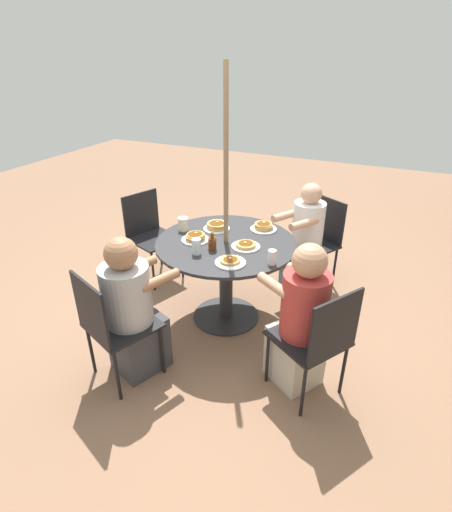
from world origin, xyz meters
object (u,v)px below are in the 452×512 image
at_px(pancake_plate_a, 230,262).
at_px(syrup_bottle, 212,243).
at_px(drinking_glass_a, 196,246).
at_px(patio_chair_north, 318,337).
at_px(patio_chair_west, 110,322).
at_px(diner_east, 305,241).
at_px(drinking_glass_b, 272,257).
at_px(patio_chair_east, 317,237).
at_px(diner_north, 300,322).
at_px(pancake_plate_c, 263,227).
at_px(pancake_plate_b, 246,246).
at_px(patio_table, 226,259).
at_px(coffee_cup, 183,224).
at_px(pancake_plate_d, 217,226).
at_px(diner_west, 132,313).
at_px(pancake_plate_e, 195,238).
at_px(patio_chair_south, 149,231).

height_order(pancake_plate_a, syrup_bottle, syrup_bottle).
height_order(syrup_bottle, drinking_glass_a, syrup_bottle).
distance_m(patio_chair_north, patio_chair_west, 1.41).
distance_m(diner_east, drinking_glass_b, 1.06).
bearing_deg(patio_chair_east, patio_chair_north, 134.22).
relative_size(diner_north, pancake_plate_c, 4.82).
xyz_separation_m(pancake_plate_a, pancake_plate_b, (-0.29, 0.00, 0.00)).
bearing_deg(drinking_glass_b, patio_table, -114.19).
distance_m(patio_chair_north, pancake_plate_c, 1.23).
relative_size(coffee_cup, drinking_glass_b, 1.03).
bearing_deg(syrup_bottle, pancake_plate_d, -159.30).
relative_size(patio_chair_east, drinking_glass_b, 7.87).
xyz_separation_m(patio_chair_east, pancake_plate_a, (1.28, -0.39, 0.26)).
relative_size(diner_west, pancake_plate_e, 4.72).
bearing_deg(pancake_plate_a, diner_west, -44.34).
bearing_deg(pancake_plate_a, patio_chair_east, 163.19).
height_order(patio_chair_north, drinking_glass_a, patio_chair_north).
relative_size(patio_chair_north, pancake_plate_e, 3.81).
bearing_deg(diner_west, pancake_plate_e, 104.08).
bearing_deg(diner_west, patio_table, 90.00).
distance_m(patio_chair_east, coffee_cup, 1.38).
bearing_deg(drinking_glass_a, patio_table, 158.05).
height_order(diner_east, pancake_plate_d, diner_east).
distance_m(diner_east, patio_chair_west, 2.03).
bearing_deg(pancake_plate_d, diner_north, 54.20).
bearing_deg(drinking_glass_a, diner_north, 76.95).
relative_size(pancake_plate_a, coffee_cup, 2.00).
bearing_deg(pancake_plate_b, patio_chair_west, -30.85).
relative_size(patio_table, diner_west, 1.06).
relative_size(diner_west, drinking_glass_a, 8.77).
relative_size(patio_table, diner_north, 1.04).
xyz_separation_m(diner_west, pancake_plate_c, (-1.22, 0.54, 0.28)).
bearing_deg(coffee_cup, patio_table, 82.70).
xyz_separation_m(diner_north, diner_east, (-1.30, -0.31, -0.02)).
relative_size(pancake_plate_a, pancake_plate_c, 1.00).
bearing_deg(drinking_glass_a, patio_chair_south, -126.08).
height_order(diner_west, pancake_plate_e, diner_west).
relative_size(pancake_plate_c, drinking_glass_b, 2.07).
distance_m(pancake_plate_a, coffee_cup, 0.73).
bearing_deg(patio_chair_east, syrup_bottle, 92.77).
relative_size(patio_chair_north, patio_chair_east, 1.00).
relative_size(patio_table, drinking_glass_b, 10.38).
relative_size(patio_chair_east, diner_west, 0.81).
height_order(patio_chair_east, pancake_plate_d, patio_chair_east).
relative_size(patio_chair_south, patio_chair_west, 1.00).
xyz_separation_m(patio_chair_east, diner_east, (0.15, -0.09, -0.00)).
bearing_deg(drinking_glass_b, pancake_plate_c, -154.75).
xyz_separation_m(patio_chair_west, drinking_glass_b, (-0.82, 0.87, 0.30)).
bearing_deg(pancake_plate_c, diner_north, 34.30).
bearing_deg(pancake_plate_a, pancake_plate_b, 179.12).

